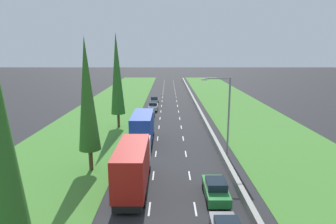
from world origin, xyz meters
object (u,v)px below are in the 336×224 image
at_px(blue_box_truck_left_lane, 144,128).
at_px(poplar_tree_second, 88,95).
at_px(red_box_truck_left_lane, 134,165).
at_px(silver_sedan_left_lane, 154,106).
at_px(blue_hatchback_left_lane, 148,122).
at_px(grey_hatchback_left_lane_eighth, 156,100).
at_px(poplar_tree_third, 118,74).
at_px(green_sedan_right_lane, 217,189).
at_px(street_light_mast, 227,111).
at_px(black_sedan_left_lane, 150,115).

height_order(blue_box_truck_left_lane, poplar_tree_second, poplar_tree_second).
distance_m(red_box_truck_left_lane, silver_sedan_left_lane, 33.92).
xyz_separation_m(blue_box_truck_left_lane, blue_hatchback_left_lane, (-0.10, 8.40, -1.35)).
distance_m(grey_hatchback_left_lane_eighth, poplar_tree_third, 22.14).
xyz_separation_m(red_box_truck_left_lane, green_sedan_right_lane, (6.84, -1.71, -1.37)).
distance_m(red_box_truck_left_lane, green_sedan_right_lane, 7.19).
bearing_deg(blue_box_truck_left_lane, red_box_truck_left_lane, -89.06).
distance_m(blue_hatchback_left_lane, poplar_tree_third, 8.71).
bearing_deg(blue_box_truck_left_lane, grey_hatchback_left_lane_eighth, 89.73).
relative_size(blue_hatchback_left_lane, street_light_mast, 0.43).
xyz_separation_m(grey_hatchback_left_lane_eighth, green_sedan_right_lane, (6.91, -42.70, -0.02)).
xyz_separation_m(silver_sedan_left_lane, poplar_tree_third, (-4.76, -13.20, 7.49)).
distance_m(black_sedan_left_lane, poplar_tree_third, 10.32).
distance_m(silver_sedan_left_lane, poplar_tree_second, 31.02).
xyz_separation_m(poplar_tree_second, street_light_mast, (14.14, 3.99, -2.41)).
distance_m(green_sedan_right_lane, street_light_mast, 10.96).
distance_m(blue_hatchback_left_lane, silver_sedan_left_lane, 13.21).
height_order(grey_hatchback_left_lane_eighth, poplar_tree_third, poplar_tree_third).
relative_size(poplar_tree_second, street_light_mast, 1.47).
bearing_deg(poplar_tree_second, black_sedan_left_lane, 78.66).
height_order(blue_hatchback_left_lane, green_sedan_right_lane, blue_hatchback_left_lane).
bearing_deg(grey_hatchback_left_lane_eighth, blue_hatchback_left_lane, -90.65).
bearing_deg(black_sedan_left_lane, red_box_truck_left_lane, -89.31).
bearing_deg(green_sedan_right_lane, grey_hatchback_left_lane_eighth, 99.20).
xyz_separation_m(red_box_truck_left_lane, blue_hatchback_left_lane, (-0.30, 20.68, -1.35)).
distance_m(black_sedan_left_lane, green_sedan_right_lane, 28.82).
distance_m(grey_hatchback_left_lane_eighth, green_sedan_right_lane, 43.26).
relative_size(green_sedan_right_lane, street_light_mast, 0.50).
bearing_deg(black_sedan_left_lane, blue_hatchback_left_lane, -89.82).
xyz_separation_m(green_sedan_right_lane, street_light_mast, (2.53, 9.71, 4.42)).
relative_size(blue_box_truck_left_lane, black_sedan_left_lane, 2.09).
bearing_deg(poplar_tree_third, grey_hatchback_left_lane_eighth, 76.96).
xyz_separation_m(red_box_truck_left_lane, grey_hatchback_left_lane_eighth, (-0.07, 41.00, -1.35)).
bearing_deg(poplar_tree_second, street_light_mast, 15.75).
relative_size(grey_hatchback_left_lane_eighth, street_light_mast, 0.43).
height_order(silver_sedan_left_lane, grey_hatchback_left_lane_eighth, grey_hatchback_left_lane_eighth).
xyz_separation_m(blue_hatchback_left_lane, grey_hatchback_left_lane_eighth, (0.23, 20.32, 0.00)).
bearing_deg(street_light_mast, blue_box_truck_left_lane, 155.92).
distance_m(blue_box_truck_left_lane, street_light_mast, 10.93).
bearing_deg(blue_box_truck_left_lane, poplar_tree_second, -118.89).
height_order(blue_hatchback_left_lane, poplar_tree_third, poplar_tree_third).
xyz_separation_m(red_box_truck_left_lane, blue_box_truck_left_lane, (-0.20, 12.28, 0.00)).
height_order(poplar_tree_second, poplar_tree_third, poplar_tree_third).
xyz_separation_m(red_box_truck_left_lane, poplar_tree_second, (-4.77, 4.01, 5.46)).
distance_m(silver_sedan_left_lane, grey_hatchback_left_lane_eighth, 7.11).
xyz_separation_m(blue_hatchback_left_lane, black_sedan_left_lane, (-0.02, 5.53, -0.02)).
bearing_deg(black_sedan_left_lane, blue_box_truck_left_lane, -89.53).
bearing_deg(red_box_truck_left_lane, poplar_tree_third, 102.99).
relative_size(silver_sedan_left_lane, poplar_tree_second, 0.34).
xyz_separation_m(blue_box_truck_left_lane, street_light_mast, (9.58, -4.28, 3.05)).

